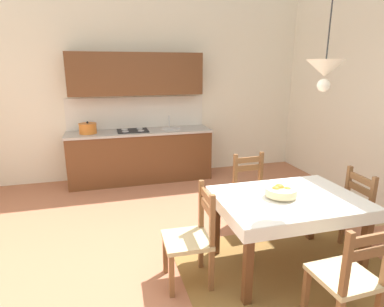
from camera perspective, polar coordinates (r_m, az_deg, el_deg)
The scene contains 11 objects.
ground_plane at distance 3.51m, azimuth -2.14°, elevation -19.74°, with size 6.68×6.58×0.10m, color #AD6B4C.
wall_back at distance 5.89m, azimuth -9.58°, elevation 15.13°, with size 6.68×0.12×3.96m, color silver.
area_rug at distance 3.52m, azimuth 16.78°, elevation -19.37°, with size 2.10×1.60×0.01m, color olive.
kitchen_cabinetry at distance 5.67m, azimuth -9.37°, elevation 3.68°, with size 2.47×0.63×2.20m.
dining_table at distance 3.29m, azimuth 16.68°, elevation -9.43°, with size 1.37×0.99×0.75m.
dining_chair_window_side at distance 3.96m, azimuth 28.80°, elevation -9.39°, with size 0.44×0.44×0.93m.
dining_chair_camera_side at distance 2.80m, azimuth 26.07°, elevation -19.40°, with size 0.43×0.43×0.93m.
dining_chair_tv_side at distance 3.03m, azimuth -0.07°, elevation -14.89°, with size 0.44×0.44×0.93m.
dining_chair_kitchen_side at distance 4.06m, azimuth 10.74°, elevation -7.08°, with size 0.44×0.44×0.93m.
fruit_bowl at distance 3.19m, azimuth 15.53°, elevation -6.54°, with size 0.30×0.30×0.12m.
pendant_lamp at distance 2.97m, azimuth 22.67°, elevation 13.67°, with size 0.32×0.32×0.80m.
Camera 1 is at (-0.66, -2.81, 1.96)m, focal length 29.90 mm.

